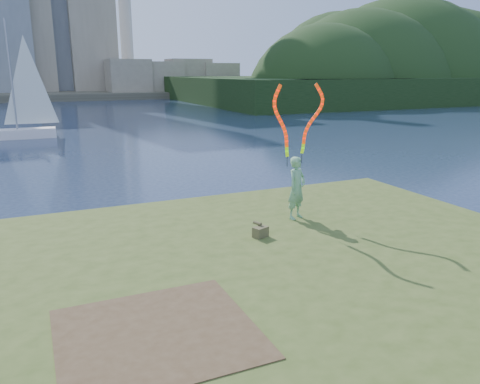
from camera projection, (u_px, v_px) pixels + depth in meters
name	position (u px, v px, depth m)	size (l,w,h in m)	color
ground	(213.00, 279.00, 11.65)	(320.00, 320.00, 0.00)	#1A2842
grassy_knoll	(253.00, 308.00, 9.53)	(20.00, 18.00, 0.80)	#3C4C1B
dirt_patch	(157.00, 333.00, 7.75)	(3.20, 3.00, 0.02)	#47331E
far_shore	(48.00, 93.00, 95.49)	(320.00, 40.00, 1.20)	#484335
wooded_hill	(395.00, 97.00, 88.09)	(78.00, 50.00, 63.00)	black
woman_with_ribbons	(297.00, 172.00, 13.50)	(1.95, 0.92, 4.19)	#19792C
canvas_bag	(260.00, 231.00, 12.23)	(0.45, 0.51, 0.37)	#4A4A26
sailboat	(20.00, 119.00, 35.58)	(5.78, 1.85, 8.75)	white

